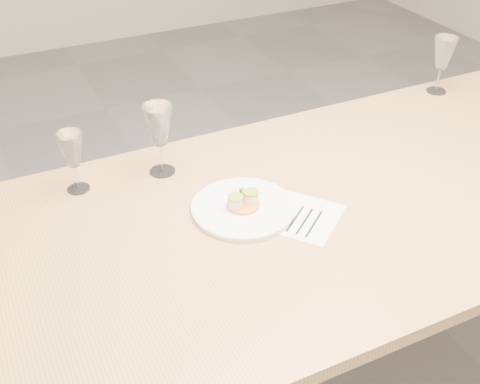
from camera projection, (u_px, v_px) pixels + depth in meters
name	position (u px, v px, depth m)	size (l,w,h in m)	color
ground	(285.00, 382.00, 2.10)	(7.00, 7.00, 0.00)	slate
dining_table	(295.00, 228.00, 1.71)	(2.40, 1.00, 0.75)	tan
dinner_plate	(243.00, 207.00, 1.66)	(0.29, 0.29, 0.07)	white
recipe_sheet	(291.00, 214.00, 1.65)	(0.31, 0.32, 0.00)	white
wine_glass_0	(72.00, 151.00, 1.68)	(0.07, 0.07, 0.18)	white
wine_glass_1	(159.00, 127.00, 1.74)	(0.09, 0.09, 0.22)	white
wine_glass_2	(443.00, 54.00, 2.21)	(0.09, 0.09, 0.21)	white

